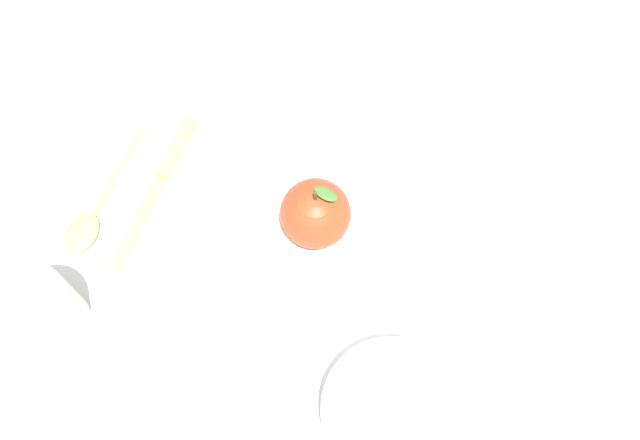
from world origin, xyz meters
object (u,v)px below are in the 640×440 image
(dinner_plate, at_px, (320,224))
(side_bowl, at_px, (394,411))
(spoon, at_px, (90,219))
(linen_napkin, at_px, (476,280))
(apple, at_px, (315,211))
(knife, at_px, (162,177))
(cup, at_px, (40,312))

(dinner_plate, xyz_separation_m, side_bowl, (0.06, -0.20, 0.01))
(spoon, bearing_deg, linen_napkin, -13.25)
(dinner_plate, distance_m, side_bowl, 0.21)
(dinner_plate, height_order, linen_napkin, dinner_plate)
(apple, xyz_separation_m, side_bowl, (0.06, -0.19, -0.03))
(knife, bearing_deg, side_bowl, -50.19)
(apple, height_order, spoon, apple)
(dinner_plate, relative_size, apple, 2.92)
(dinner_plate, relative_size, linen_napkin, 1.63)
(dinner_plate, bearing_deg, spoon, 174.28)
(linen_napkin, bearing_deg, knife, 156.71)
(knife, bearing_deg, apple, -24.45)
(apple, distance_m, side_bowl, 0.21)
(side_bowl, xyz_separation_m, knife, (-0.22, 0.27, -0.02))
(side_bowl, distance_m, spoon, 0.37)
(dinner_plate, bearing_deg, knife, 157.45)
(dinner_plate, xyz_separation_m, knife, (-0.17, 0.07, -0.01))
(knife, relative_size, spoon, 1.13)
(apple, distance_m, linen_napkin, 0.18)
(cup, bearing_deg, apple, 17.29)
(side_bowl, height_order, linen_napkin, side_bowl)
(knife, relative_size, linen_napkin, 1.21)
(cup, height_order, knife, cup)
(dinner_plate, distance_m, apple, 0.04)
(apple, bearing_deg, cup, -162.71)
(apple, relative_size, cup, 1.03)
(dinner_plate, xyz_separation_m, spoon, (-0.24, 0.02, -0.01))
(dinner_plate, height_order, side_bowl, side_bowl)
(dinner_plate, bearing_deg, side_bowl, -74.39)
(spoon, bearing_deg, dinner_plate, -5.72)
(cup, distance_m, knife, 0.19)
(dinner_plate, height_order, cup, cup)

